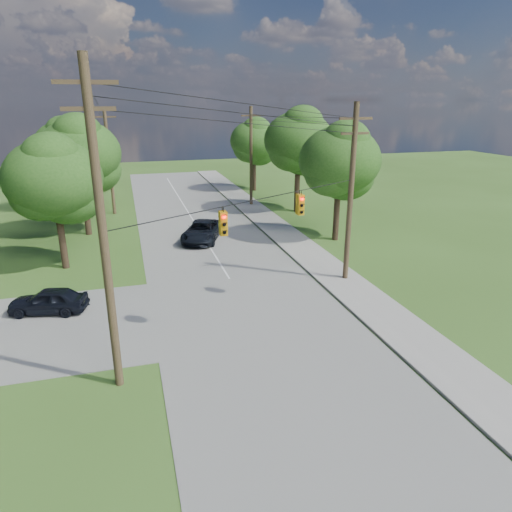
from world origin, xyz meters
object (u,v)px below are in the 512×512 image
object	(u,v)px
pole_ne	(351,192)
car_main_north	(202,231)
pole_north_e	(251,156)
car_cross_dark	(48,301)
pole_north_w	(109,161)
pole_sw	(103,231)

from	to	relation	value
pole_ne	car_main_north	xyz separation A→B (m)	(-7.11, 10.63, -4.68)
pole_north_e	car_cross_dark	xyz separation A→B (m)	(-17.00, -22.03, -4.43)
pole_ne	pole_north_w	distance (m)	26.03
pole_sw	car_cross_dark	bearing A→B (deg)	114.79
pole_north_w	car_main_north	xyz separation A→B (m)	(6.79, -11.37, -4.34)
pole_north_e	car_main_north	bearing A→B (deg)	-122.03
car_cross_dark	car_main_north	world-z (taller)	car_main_north
pole_ne	pole_north_e	distance (m)	22.00
pole_ne	car_cross_dark	world-z (taller)	pole_ne
pole_sw	pole_ne	size ratio (longest dim) A/B	1.14
pole_sw	pole_ne	bearing A→B (deg)	29.38
pole_sw	pole_north_e	size ratio (longest dim) A/B	1.20
car_cross_dark	car_main_north	bearing A→B (deg)	150.01
pole_north_w	car_cross_dark	size ratio (longest dim) A/B	2.55
pole_sw	pole_north_e	xyz separation A→B (m)	(13.50, 29.60, -1.10)
car_cross_dark	pole_ne	bearing A→B (deg)	102.95
pole_north_e	pole_sw	bearing A→B (deg)	-114.52
pole_north_w	car_main_north	distance (m)	13.93
pole_ne	car_cross_dark	size ratio (longest dim) A/B	2.68
pole_north_w	car_cross_dark	distance (m)	22.68
pole_north_e	car_main_north	size ratio (longest dim) A/B	1.83
car_cross_dark	car_main_north	xyz separation A→B (m)	(9.89, 10.66, 0.09)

